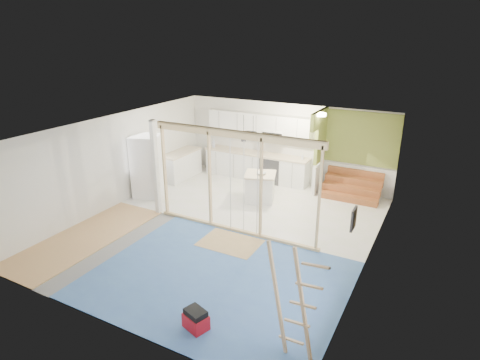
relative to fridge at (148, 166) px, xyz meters
The scene contains 17 objects.
room 3.24m from the fridge, 15.19° to the right, with size 7.01×8.01×2.61m.
floor_overlays 3.40m from the fridge, 13.82° to the right, with size 7.00×8.00×0.03m.
stud_frame 3.03m from the fridge, 16.57° to the right, with size 4.66×0.14×2.60m.
base_cabinets 2.97m from the fridge, 59.30° to the left, with size 4.45×2.24×0.93m.
upper_cabinets 3.84m from the fridge, 52.71° to the left, with size 3.60×0.41×0.85m.
green_partition 5.87m from the fridge, 28.68° to the left, with size 2.25×1.51×2.60m.
pot_rack 3.17m from the fridge, 20.55° to the left, with size 0.52×0.52×0.72m.
sheathing_panel 7.18m from the fridge, 23.35° to the right, with size 0.02×4.00×2.60m, color #A67D5A.
electrical_panel 6.94m from the fridge, 18.94° to the right, with size 0.04×0.30×0.40m, color #3C3D42.
ceiling_light 5.24m from the fridge, 25.60° to the left, with size 0.32×0.32×0.08m, color #FFEABF.
fridge is the anchor object (origin of this frame).
island 3.39m from the fridge, 21.02° to the left, with size 1.11×1.11×0.86m.
bowl 3.39m from the fridge, 19.93° to the left, with size 0.26×0.26×0.06m, color silver.
soap_bottle_a 2.82m from the fridge, 77.64° to the left, with size 0.12×0.12×0.30m, color silver.
soap_bottle_b 4.77m from the fridge, 37.17° to the left, with size 0.08×0.08×0.18m, color silver.
toolbox 6.25m from the fridge, 43.17° to the right, with size 0.47×0.41×0.38m.
ladder 7.32m from the fridge, 33.21° to the right, with size 0.99×0.13×1.84m.
Camera 1 is at (4.64, -7.88, 4.69)m, focal length 30.00 mm.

